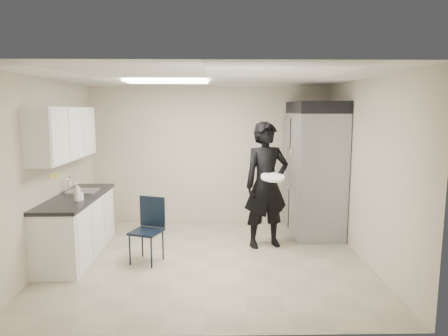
{
  "coord_description": "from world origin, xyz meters",
  "views": [
    {
      "loc": [
        0.12,
        -5.58,
        2.17
      ],
      "look_at": [
        0.23,
        0.2,
        1.32
      ],
      "focal_mm": 32.0,
      "sensor_mm": 36.0,
      "label": 1
    }
  ],
  "objects_px": {
    "man_tuxedo": "(266,185)",
    "folding_chair": "(146,232)",
    "lower_counter": "(77,227)",
    "commercial_fridge": "(314,174)"
  },
  "relations": [
    {
      "from": "man_tuxedo",
      "to": "folding_chair",
      "type": "bearing_deg",
      "value": -174.7
    },
    {
      "from": "folding_chair",
      "to": "man_tuxedo",
      "type": "height_order",
      "value": "man_tuxedo"
    },
    {
      "from": "folding_chair",
      "to": "man_tuxedo",
      "type": "xyz_separation_m",
      "value": [
        1.78,
        0.66,
        0.54
      ]
    },
    {
      "from": "lower_counter",
      "to": "man_tuxedo",
      "type": "bearing_deg",
      "value": 7.23
    },
    {
      "from": "man_tuxedo",
      "to": "lower_counter",
      "type": "bearing_deg",
      "value": 172.17
    },
    {
      "from": "lower_counter",
      "to": "man_tuxedo",
      "type": "xyz_separation_m",
      "value": [
        2.85,
        0.36,
        0.56
      ]
    },
    {
      "from": "commercial_fridge",
      "to": "man_tuxedo",
      "type": "relative_size",
      "value": 1.06
    },
    {
      "from": "lower_counter",
      "to": "folding_chair",
      "type": "height_order",
      "value": "folding_chair"
    },
    {
      "from": "commercial_fridge",
      "to": "folding_chair",
      "type": "xyz_separation_m",
      "value": [
        -2.71,
        -1.37,
        -0.6
      ]
    },
    {
      "from": "lower_counter",
      "to": "commercial_fridge",
      "type": "distance_m",
      "value": 3.98
    }
  ]
}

